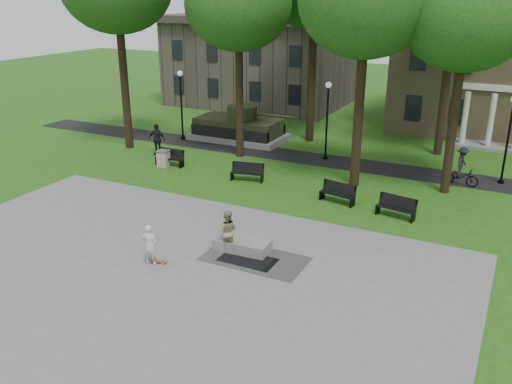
% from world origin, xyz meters
% --- Properties ---
extents(ground, '(120.00, 120.00, 0.00)m').
position_xyz_m(ground, '(0.00, 0.00, 0.00)').
color(ground, '#234E12').
rests_on(ground, ground).
extents(plaza, '(22.00, 16.00, 0.02)m').
position_xyz_m(plaza, '(0.00, -5.00, 0.01)').
color(plaza, gray).
rests_on(plaza, ground).
extents(footpath, '(44.00, 2.60, 0.01)m').
position_xyz_m(footpath, '(0.00, 12.00, 0.01)').
color(footpath, black).
rests_on(footpath, ground).
extents(building_left, '(15.00, 10.00, 7.20)m').
position_xyz_m(building_left, '(-11.00, 26.50, 3.60)').
color(building_left, '#4C443D').
rests_on(building_left, ground).
extents(tree_1, '(6.20, 6.20, 11.63)m').
position_xyz_m(tree_1, '(-4.50, 10.50, 8.95)').
color(tree_1, black).
rests_on(tree_1, ground).
extents(tree_2, '(6.60, 6.60, 12.16)m').
position_xyz_m(tree_2, '(3.50, 8.50, 9.32)').
color(tree_2, black).
rests_on(tree_2, ground).
extents(tree_3, '(6.00, 6.00, 11.19)m').
position_xyz_m(tree_3, '(8.00, 9.50, 8.60)').
color(tree_3, black).
rests_on(tree_3, ground).
extents(lamp_left, '(0.36, 0.36, 4.73)m').
position_xyz_m(lamp_left, '(-10.00, 12.30, 2.79)').
color(lamp_left, black).
rests_on(lamp_left, ground).
extents(lamp_mid, '(0.36, 0.36, 4.73)m').
position_xyz_m(lamp_mid, '(0.50, 12.30, 2.79)').
color(lamp_mid, black).
rests_on(lamp_mid, ground).
extents(lamp_right, '(0.36, 0.36, 4.73)m').
position_xyz_m(lamp_right, '(10.50, 12.30, 2.79)').
color(lamp_right, black).
rests_on(lamp_right, ground).
extents(tank_monument, '(7.45, 3.40, 2.40)m').
position_xyz_m(tank_monument, '(-6.46, 14.00, 0.86)').
color(tank_monument, gray).
rests_on(tank_monument, ground).
extents(puddle, '(2.20, 1.20, 0.00)m').
position_xyz_m(puddle, '(2.43, -1.75, 0.02)').
color(puddle, black).
rests_on(puddle, plaza).
extents(concrete_block, '(2.25, 1.12, 0.45)m').
position_xyz_m(concrete_block, '(1.85, -1.11, 0.24)').
color(concrete_block, gray).
rests_on(concrete_block, plaza).
extents(skateboard, '(0.80, 0.35, 0.07)m').
position_xyz_m(skateboard, '(-0.56, -3.50, 0.06)').
color(skateboard, brown).
rests_on(skateboard, plaza).
extents(skateboarder, '(0.65, 0.49, 1.61)m').
position_xyz_m(skateboarder, '(-0.70, -3.68, 0.83)').
color(skateboarder, silver).
rests_on(skateboarder, plaza).
extents(friend_watching, '(1.02, 0.91, 1.72)m').
position_xyz_m(friend_watching, '(1.35, -1.41, 0.88)').
color(friend_watching, '#979061').
rests_on(friend_watching, plaza).
extents(pedestrian_walker, '(1.21, 0.61, 2.00)m').
position_xyz_m(pedestrian_walker, '(-9.29, 8.41, 1.00)').
color(pedestrian_walker, black).
rests_on(pedestrian_walker, ground).
extents(cyclist, '(1.94, 1.13, 2.08)m').
position_xyz_m(cyclist, '(8.54, 11.02, 0.85)').
color(cyclist, black).
rests_on(cyclist, ground).
extents(park_bench_0, '(1.80, 0.54, 1.00)m').
position_xyz_m(park_bench_0, '(-7.28, 6.95, 0.52)').
color(park_bench_0, black).
rests_on(park_bench_0, ground).
extents(park_bench_1, '(1.85, 0.87, 1.00)m').
position_xyz_m(park_bench_1, '(-1.89, 6.55, 0.52)').
color(park_bench_1, black).
rests_on(park_bench_1, ground).
extents(park_bench_2, '(1.85, 0.87, 1.00)m').
position_xyz_m(park_bench_2, '(3.53, 5.65, 0.52)').
color(park_bench_2, black).
rests_on(park_bench_2, ground).
extents(park_bench_3, '(1.85, 0.84, 1.00)m').
position_xyz_m(park_bench_3, '(6.51, 5.10, 0.52)').
color(park_bench_3, black).
rests_on(park_bench_3, ground).
extents(trash_bin, '(0.73, 0.73, 0.96)m').
position_xyz_m(trash_bin, '(-7.53, 6.62, 0.49)').
color(trash_bin, '#BCAC9B').
rests_on(trash_bin, ground).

